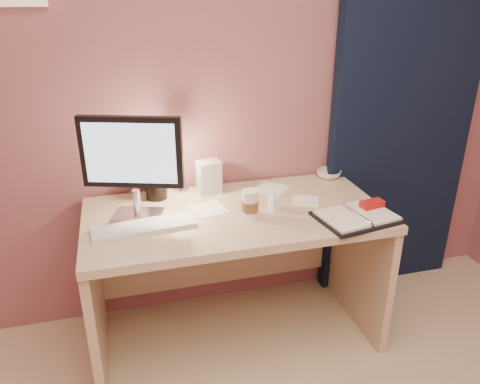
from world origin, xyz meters
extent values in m
plane|color=#94565F|center=(0.00, 1.75, 1.25)|extent=(3.50, 0.00, 3.50)
cube|color=black|center=(1.05, 1.69, 1.10)|extent=(0.85, 0.08, 2.20)
cube|color=tan|center=(0.00, 1.38, 0.71)|extent=(1.40, 0.70, 0.04)
cube|color=tan|center=(-0.68, 1.38, 0.34)|extent=(0.04, 0.66, 0.69)
cube|color=tan|center=(0.68, 1.38, 0.34)|extent=(0.04, 0.66, 0.69)
cube|color=tan|center=(0.00, 1.71, 0.40)|extent=(1.32, 0.03, 0.55)
cube|color=silver|center=(-0.45, 1.44, 0.74)|extent=(0.26, 0.22, 0.01)
cylinder|color=silver|center=(-0.45, 1.44, 0.80)|extent=(0.04, 0.04, 0.12)
cube|color=black|center=(-0.45, 1.44, 1.05)|extent=(0.43, 0.17, 0.32)
cube|color=#ACCBEA|center=(-0.44, 1.41, 1.05)|extent=(0.38, 0.13, 0.27)
cube|color=white|center=(-0.43, 1.32, 0.74)|extent=(0.46, 0.18, 0.02)
cube|color=black|center=(0.52, 1.16, 0.74)|extent=(0.39, 0.32, 0.01)
cube|color=white|center=(0.43, 1.15, 0.75)|extent=(0.19, 0.25, 0.01)
cube|color=white|center=(0.60, 1.18, 0.75)|extent=(0.19, 0.25, 0.01)
cube|color=#A61A0E|center=(0.62, 1.21, 0.77)|extent=(0.12, 0.07, 0.03)
cube|color=white|center=(-0.12, 1.43, 0.73)|extent=(0.19, 0.19, 0.00)
cube|color=white|center=(0.37, 1.40, 0.73)|extent=(0.17, 0.17, 0.00)
cube|color=white|center=(0.25, 1.59, 0.73)|extent=(0.22, 0.22, 0.00)
cylinder|color=white|center=(0.06, 1.32, 0.79)|extent=(0.07, 0.07, 0.11)
cylinder|color=brown|center=(0.06, 1.32, 0.78)|extent=(0.08, 0.08, 0.05)
cylinder|color=white|center=(0.06, 1.32, 0.85)|extent=(0.08, 0.08, 0.01)
imported|color=silver|center=(0.61, 1.66, 0.75)|extent=(0.18, 0.18, 0.04)
imported|color=white|center=(0.18, 1.35, 0.78)|extent=(0.06, 0.06, 0.10)
cylinder|color=black|center=(-0.34, 1.63, 0.81)|extent=(0.11, 0.11, 0.15)
cube|color=beige|center=(-0.07, 1.63, 0.81)|extent=(0.12, 0.10, 0.17)
cylinder|color=silver|center=(-0.21, 1.69, 0.74)|extent=(0.08, 0.08, 0.01)
cylinder|color=silver|center=(-0.21, 1.69, 0.90)|extent=(0.01, 0.01, 0.31)
cone|color=silver|center=(-0.17, 1.55, 1.05)|extent=(0.08, 0.07, 0.06)
camera|label=1|loc=(-0.49, -0.54, 1.70)|focal=35.00mm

